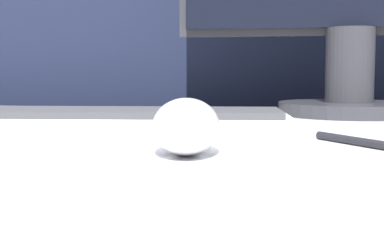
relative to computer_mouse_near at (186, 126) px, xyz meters
The scene contains 4 objects.
partition_panel 0.72m from the computer_mouse_near, 85.80° to the left, with size 5.00×0.03×1.16m.
computer_mouse_near is the anchor object (origin of this frame).
keyboard 0.21m from the computer_mouse_near, 123.81° to the left, with size 0.43×0.16×0.02m.
pen 0.17m from the computer_mouse_near, 19.08° to the left, with size 0.10×0.13×0.01m.
Camera 1 is at (0.02, -0.56, 0.77)m, focal length 50.00 mm.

